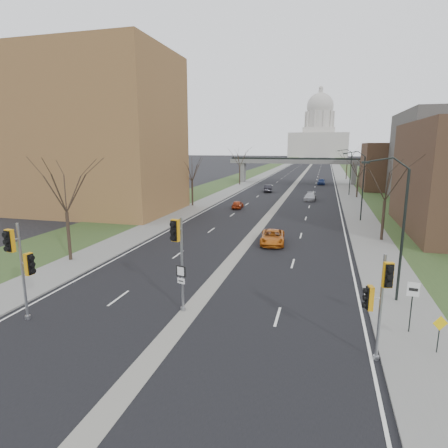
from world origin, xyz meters
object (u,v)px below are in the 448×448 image
at_px(signal_pole_left, 21,259).
at_px(car_right_near, 273,237).
at_px(speed_limit_sign, 412,298).
at_px(car_right_mid, 310,197).
at_px(car_left_near, 238,204).
at_px(car_left_far, 268,188).
at_px(signal_pole_right, 379,294).
at_px(warning_sign, 439,329).
at_px(signal_pole_median, 178,248).
at_px(car_right_far, 321,182).

relative_size(signal_pole_left, car_right_near, 1.12).
bearing_deg(speed_limit_sign, car_right_mid, 103.53).
bearing_deg(speed_limit_sign, car_left_near, 121.02).
height_order(speed_limit_sign, car_right_near, speed_limit_sign).
bearing_deg(car_left_far, car_left_near, 79.31).
bearing_deg(speed_limit_sign, car_left_far, 110.65).
bearing_deg(car_left_near, signal_pole_right, 108.21).
relative_size(car_left_near, car_right_near, 0.74).
bearing_deg(signal_pole_left, speed_limit_sign, 16.69).
xyz_separation_m(warning_sign, car_left_far, (-16.71, 59.70, -0.55)).
xyz_separation_m(signal_pole_left, warning_sign, (20.72, 2.08, -2.27)).
distance_m(signal_pole_median, car_right_far, 77.21).
bearing_deg(car_right_near, signal_pole_median, -105.83).
distance_m(signal_pole_right, car_left_near, 41.95).
bearing_deg(signal_pole_right, car_right_near, 98.59).
bearing_deg(car_left_near, car_right_far, -109.58).
bearing_deg(car_right_far, speed_limit_sign, -84.66).
bearing_deg(car_right_far, signal_pole_right, -86.30).
xyz_separation_m(warning_sign, car_right_mid, (-7.71, 49.39, -0.62)).
xyz_separation_m(signal_pole_right, car_left_near, (-15.22, 39.01, -2.61)).
bearing_deg(warning_sign, car_left_far, 88.77).
bearing_deg(signal_pole_right, signal_pole_left, 170.57).
height_order(signal_pole_left, car_right_near, signal_pole_left).
bearing_deg(car_right_mid, signal_pole_median, -93.45).
bearing_deg(car_right_far, car_left_near, -105.16).
xyz_separation_m(signal_pole_left, car_left_near, (2.63, 39.73, -2.95)).
distance_m(car_right_mid, car_right_far, 28.57).
bearing_deg(car_right_far, car_left_far, -118.70).
relative_size(signal_pole_left, car_right_mid, 1.18).
xyz_separation_m(speed_limit_sign, car_left_far, (-15.88, 57.89, -1.20)).
bearing_deg(car_left_far, signal_pole_left, 79.18).
bearing_deg(signal_pole_right, warning_sign, 13.52).
height_order(signal_pole_right, speed_limit_sign, signal_pole_right).
height_order(signal_pole_right, car_left_near, signal_pole_right).
relative_size(signal_pole_left, car_right_far, 1.22).
bearing_deg(signal_pole_left, signal_pole_median, 28.04).
xyz_separation_m(signal_pole_left, car_right_far, (14.54, 80.01, -2.80)).
distance_m(signal_pole_left, car_right_near, 22.83).
bearing_deg(warning_sign, car_right_mid, 82.00).
height_order(car_right_near, car_right_far, car_right_far).
relative_size(signal_pole_median, car_right_mid, 1.20).
height_order(signal_pole_left, signal_pole_right, signal_pole_left).
xyz_separation_m(car_right_mid, car_right_far, (1.53, 28.53, 0.09)).
bearing_deg(car_right_near, speed_limit_sign, -65.85).
xyz_separation_m(car_left_near, car_right_far, (11.92, 40.27, 0.15)).
distance_m(speed_limit_sign, car_right_near, 18.55).
distance_m(speed_limit_sign, warning_sign, 2.09).
distance_m(signal_pole_right, warning_sign, 3.73).
xyz_separation_m(signal_pole_left, speed_limit_sign, (19.89, 3.89, -1.62)).
bearing_deg(car_right_mid, signal_pole_left, -101.34).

